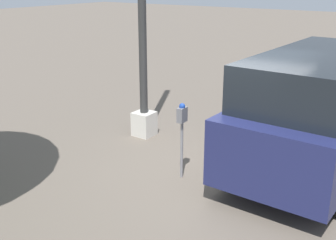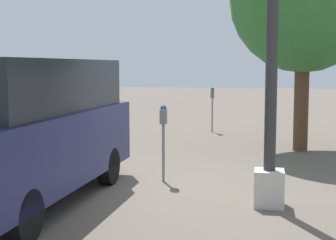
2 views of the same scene
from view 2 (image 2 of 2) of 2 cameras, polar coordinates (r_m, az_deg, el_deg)
The scene contains 6 objects.
ground_plane at distance 8.99m, azimuth -4.28°, elevation -7.49°, with size 80.00×80.00×0.00m, color #60564C.
parking_meter_near at distance 9.23m, azimuth -0.51°, elevation -0.59°, with size 0.20×0.12×1.40m.
parking_meter_far at distance 16.24m, azimuth 4.94°, elevation 2.30°, with size 0.20×0.12×1.41m.
lamp_post at distance 7.70m, azimuth 11.48°, elevation 9.33°, with size 0.44×0.44×7.02m.
parked_van at distance 8.05m, azimuth -15.98°, elevation -0.81°, with size 5.07×2.08×2.20m.
car_distant at distance 23.20m, azimuth -10.11°, elevation 2.69°, with size 4.39×2.14×1.47m.
Camera 2 is at (8.44, 2.25, 2.11)m, focal length 55.00 mm.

